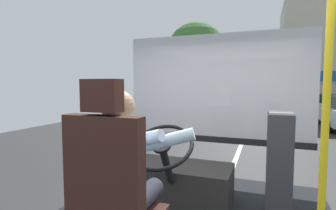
{
  "coord_description": "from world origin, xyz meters",
  "views": [
    {
      "loc": [
        0.63,
        -1.9,
        1.9
      ],
      "look_at": [
        -0.5,
        1.12,
        1.64
      ],
      "focal_mm": 27.5,
      "sensor_mm": 36.0,
      "label": 1
    }
  ],
  "objects_px": {
    "bus_driver": "(123,166)",
    "handrail_pole": "(326,105)",
    "driver_seat": "(114,204)",
    "parked_car_green": "(329,105)",
    "fare_box": "(279,164)",
    "steering_console": "(179,181)"
  },
  "relations": [
    {
      "from": "fare_box",
      "to": "parked_car_green",
      "type": "xyz_separation_m",
      "value": [
        3.47,
        14.97,
        -0.43
      ]
    },
    {
      "from": "parked_car_green",
      "to": "bus_driver",
      "type": "bearing_deg",
      "value": -105.38
    },
    {
      "from": "fare_box",
      "to": "parked_car_green",
      "type": "bearing_deg",
      "value": 76.96
    },
    {
      "from": "driver_seat",
      "to": "bus_driver",
      "type": "bearing_deg",
      "value": 90.0
    },
    {
      "from": "bus_driver",
      "to": "handrail_pole",
      "type": "distance_m",
      "value": 1.3
    },
    {
      "from": "driver_seat",
      "to": "bus_driver",
      "type": "distance_m",
      "value": 0.23
    },
    {
      "from": "fare_box",
      "to": "bus_driver",
      "type": "bearing_deg",
      "value": -128.9
    },
    {
      "from": "driver_seat",
      "to": "fare_box",
      "type": "xyz_separation_m",
      "value": [
        0.99,
        1.33,
        -0.04
      ]
    },
    {
      "from": "bus_driver",
      "to": "parked_car_green",
      "type": "xyz_separation_m",
      "value": [
        4.45,
        16.19,
        -0.67
      ]
    },
    {
      "from": "steering_console",
      "to": "parked_car_green",
      "type": "relative_size",
      "value": 0.26
    },
    {
      "from": "steering_console",
      "to": "parked_car_green",
      "type": "xyz_separation_m",
      "value": [
        4.45,
        15.04,
        -0.16
      ]
    },
    {
      "from": "driver_seat",
      "to": "parked_car_green",
      "type": "relative_size",
      "value": 0.31
    },
    {
      "from": "driver_seat",
      "to": "handrail_pole",
      "type": "distance_m",
      "value": 1.4
    },
    {
      "from": "steering_console",
      "to": "handrail_pole",
      "type": "relative_size",
      "value": 0.48
    },
    {
      "from": "bus_driver",
      "to": "fare_box",
      "type": "bearing_deg",
      "value": 51.1
    },
    {
      "from": "bus_driver",
      "to": "fare_box",
      "type": "distance_m",
      "value": 1.59
    },
    {
      "from": "driver_seat",
      "to": "steering_console",
      "type": "xyz_separation_m",
      "value": [
        -0.0,
        1.27,
        -0.32
      ]
    },
    {
      "from": "handrail_pole",
      "to": "parked_car_green",
      "type": "bearing_deg",
      "value": 78.32
    },
    {
      "from": "steering_console",
      "to": "handrail_pole",
      "type": "bearing_deg",
      "value": -34.29
    },
    {
      "from": "parked_car_green",
      "to": "handrail_pole",
      "type": "bearing_deg",
      "value": -101.68
    },
    {
      "from": "handrail_pole",
      "to": "driver_seat",
      "type": "bearing_deg",
      "value": -158.5
    },
    {
      "from": "bus_driver",
      "to": "steering_console",
      "type": "height_order",
      "value": "bus_driver"
    }
  ]
}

